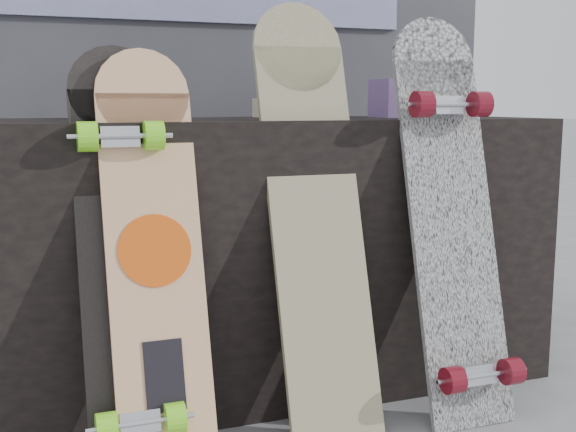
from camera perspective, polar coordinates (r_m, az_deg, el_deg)
name	(u,v)px	position (r m, az deg, el deg)	size (l,w,h in m)	color
vendor_table	(274,251)	(2.19, -1.09, -2.80)	(1.60, 0.60, 0.80)	black
booth	(204,38)	(2.97, -6.69, 13.81)	(2.40, 0.22, 2.20)	#38373D
merch_box_purple	(102,101)	(2.17, -14.47, 8.76)	(0.18, 0.12, 0.10)	#433368
merch_box_small	(398,98)	(2.35, 8.65, 9.18)	(0.14, 0.14, 0.12)	#433368
merch_box_flat	(289,108)	(2.37, 0.09, 8.55)	(0.22, 0.10, 0.06)	#D1B78C
longboard_geisha	(154,245)	(1.72, -10.55, -2.25)	(0.23, 0.30, 0.98)	beige
longboard_celtic	(314,202)	(1.87, 2.07, 1.13)	(0.25, 0.35, 1.12)	beige
longboard_cascadia	(452,210)	(2.00, 12.86, 0.50)	(0.25, 0.36, 1.08)	silver
skateboard_dark	(126,248)	(1.74, -12.69, -2.49)	(0.22, 0.34, 0.99)	black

